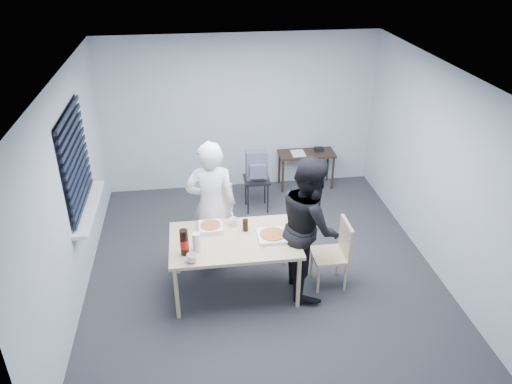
{
  "coord_description": "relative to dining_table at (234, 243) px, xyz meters",
  "views": [
    {
      "loc": [
        -0.81,
        -5.3,
        4.03
      ],
      "look_at": [
        -0.07,
        0.1,
        1.12
      ],
      "focal_mm": 35.0,
      "sensor_mm": 36.0,
      "label": 1
    }
  ],
  "objects": [
    {
      "name": "papers",
      "position": [
        1.34,
        2.62,
        -0.05
      ],
      "size": [
        0.23,
        0.31,
        0.01
      ],
      "primitive_type": "cube",
      "rotation": [
        0.0,
        0.0,
        0.02
      ],
      "color": "white",
      "rests_on": "side_table"
    },
    {
      "name": "rubber_band",
      "position": [
        0.31,
        -0.25,
        0.06
      ],
      "size": [
        0.05,
        0.05,
        0.0
      ],
      "primitive_type": "torus",
      "rotation": [
        0.0,
        0.0,
        0.05
      ],
      "color": "red",
      "rests_on": "dining_table"
    },
    {
      "name": "side_table",
      "position": [
        1.49,
        2.64,
        -0.13
      ],
      "size": [
        0.95,
        0.42,
        0.63
      ],
      "color": "#312117",
      "rests_on": "ground"
    },
    {
      "name": "chair_right",
      "position": [
        1.26,
        -0.05,
        -0.17
      ],
      "size": [
        0.42,
        0.42,
        0.89
      ],
      "color": "#D3B78A",
      "rests_on": "ground"
    },
    {
      "name": "dining_table",
      "position": [
        0.0,
        0.0,
        0.0
      ],
      "size": [
        1.53,
        0.97,
        0.75
      ],
      "color": "#D3B78A",
      "rests_on": "ground"
    },
    {
      "name": "mug_a",
      "position": [
        -0.51,
        -0.38,
        0.11
      ],
      "size": [
        0.17,
        0.17,
        0.1
      ],
      "primitive_type": "imported",
      "rotation": [
        0.0,
        0.0,
        0.52
      ],
      "color": "white",
      "rests_on": "dining_table"
    },
    {
      "name": "person_black",
      "position": [
        0.89,
        -0.05,
        0.2
      ],
      "size": [
        0.47,
        0.86,
        1.77
      ],
      "primitive_type": "imported",
      "rotation": [
        0.0,
        0.0,
        1.57
      ],
      "color": "black",
      "rests_on": "ground"
    },
    {
      "name": "mug_b",
      "position": [
        0.02,
        0.32,
        0.11
      ],
      "size": [
        0.1,
        0.1,
        0.09
      ],
      "primitive_type": "imported",
      "color": "white",
      "rests_on": "dining_table"
    },
    {
      "name": "room",
      "position": [
        -1.8,
        0.76,
        0.75
      ],
      "size": [
        5.0,
        5.0,
        5.0
      ],
      "color": "#2A2A2E",
      "rests_on": "ground"
    },
    {
      "name": "black_box",
      "position": [
        1.71,
        2.68,
        -0.02
      ],
      "size": [
        0.17,
        0.15,
        0.06
      ],
      "primitive_type": "cube",
      "rotation": [
        0.0,
        0.0,
        -0.43
      ],
      "color": "black",
      "rests_on": "side_table"
    },
    {
      "name": "plastic_cups",
      "position": [
        -0.45,
        -0.16,
        0.17
      ],
      "size": [
        0.12,
        0.12,
        0.22
      ],
      "primitive_type": "cylinder",
      "rotation": [
        0.0,
        0.0,
        -0.3
      ],
      "color": "silver",
      "rests_on": "dining_table"
    },
    {
      "name": "soda_bottle",
      "position": [
        -0.58,
        -0.23,
        0.21
      ],
      "size": [
        0.1,
        0.1,
        0.32
      ],
      "rotation": [
        0.0,
        0.0,
        0.1
      ],
      "color": "black",
      "rests_on": "dining_table"
    },
    {
      "name": "backpack",
      "position": [
        0.54,
        1.95,
        0.08
      ],
      "size": [
        0.33,
        0.24,
        0.46
      ],
      "rotation": [
        0.0,
        0.0,
        0.01
      ],
      "color": "slate",
      "rests_on": "stool"
    },
    {
      "name": "pizza_box_a",
      "position": [
        -0.26,
        0.25,
        0.09
      ],
      "size": [
        0.29,
        0.29,
        0.07
      ],
      "rotation": [
        0.0,
        0.0,
        0.31
      ],
      "color": "white",
      "rests_on": "dining_table"
    },
    {
      "name": "chair_far",
      "position": [
        -0.12,
        1.06,
        -0.17
      ],
      "size": [
        0.42,
        0.42,
        0.89
      ],
      "color": "#D3B78A",
      "rests_on": "ground"
    },
    {
      "name": "person_white",
      "position": [
        -0.23,
        0.59,
        0.2
      ],
      "size": [
        0.65,
        0.42,
        1.77
      ],
      "primitive_type": "imported",
      "rotation": [
        0.0,
        0.0,
        3.14
      ],
      "color": "silver",
      "rests_on": "ground"
    },
    {
      "name": "stool",
      "position": [
        0.54,
        1.96,
        -0.25
      ],
      "size": [
        0.39,
        0.39,
        0.54
      ],
      "color": "black",
      "rests_on": "ground"
    },
    {
      "name": "cola_glass",
      "position": [
        0.15,
        0.17,
        0.14
      ],
      "size": [
        0.07,
        0.07,
        0.15
      ],
      "primitive_type": "cylinder",
      "rotation": [
        0.0,
        0.0,
        -0.05
      ],
      "color": "black",
      "rests_on": "dining_table"
    },
    {
      "name": "pizza_box_b",
      "position": [
        0.46,
        -0.02,
        0.08
      ],
      "size": [
        0.36,
        0.36,
        0.05
      ],
      "rotation": [
        0.0,
        0.0,
        0.13
      ],
      "color": "white",
      "rests_on": "dining_table"
    }
  ]
}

